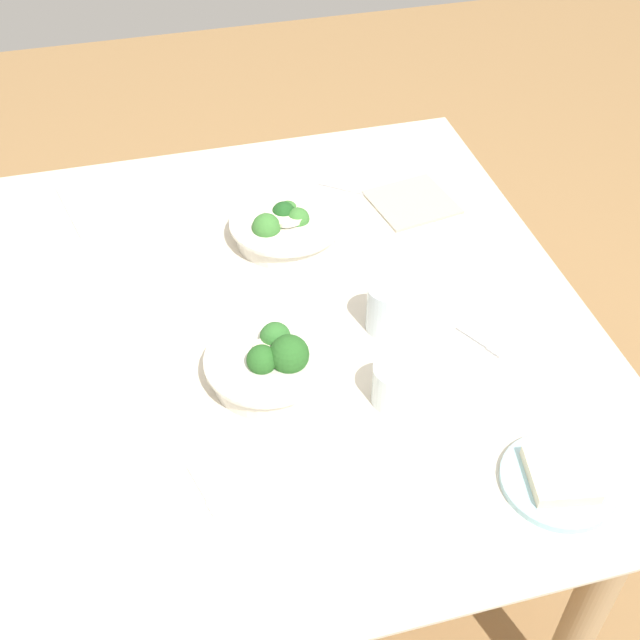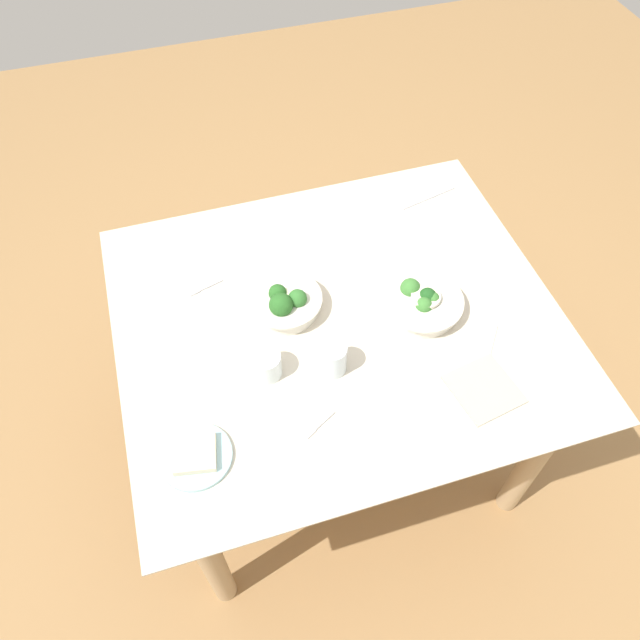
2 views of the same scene
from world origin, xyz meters
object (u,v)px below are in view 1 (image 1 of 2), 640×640
at_px(fork_by_far_bowl, 204,493).
at_px(napkin_folded_upper, 412,202).
at_px(table_knife_right, 357,192).
at_px(water_glass_center, 396,384).
at_px(water_glass_side, 387,308).
at_px(bread_side_plate, 559,479).
at_px(broccoli_bowl_far, 285,227).
at_px(broccoli_bowl_near, 271,363).
at_px(fork_by_near_bowl, 481,343).
at_px(table_knife_left, 70,212).

distance_m(fork_by_far_bowl, napkin_folded_upper, 0.84).
relative_size(fork_by_far_bowl, napkin_folded_upper, 0.62).
distance_m(fork_by_far_bowl, table_knife_right, 0.83).
bearing_deg(water_glass_center, water_glass_side, 167.30).
relative_size(bread_side_plate, water_glass_side, 1.88).
height_order(broccoli_bowl_far, broccoli_bowl_near, broccoli_bowl_near).
height_order(water_glass_center, fork_by_near_bowl, water_glass_center).
xyz_separation_m(table_knife_right, napkin_folded_upper, (0.07, 0.10, 0.00)).
relative_size(table_knife_left, table_knife_right, 1.12).
xyz_separation_m(water_glass_center, napkin_folded_upper, (-0.53, 0.22, -0.03)).
bearing_deg(table_knife_right, fork_by_far_bowl, 95.12).
bearing_deg(fork_by_far_bowl, fork_by_near_bowl, 93.87).
distance_m(bread_side_plate, table_knife_right, 0.82).
xyz_separation_m(broccoli_bowl_near, fork_by_far_bowl, (0.21, -0.15, -0.03)).
bearing_deg(table_knife_left, napkin_folded_upper, -114.98).
xyz_separation_m(broccoli_bowl_far, napkin_folded_upper, (-0.05, 0.29, -0.03)).
distance_m(water_glass_side, fork_by_far_bowl, 0.47).
height_order(water_glass_center, water_glass_side, water_glass_side).
height_order(table_knife_right, napkin_folded_upper, napkin_folded_upper).
distance_m(bread_side_plate, fork_by_far_bowl, 0.54).
distance_m(water_glass_center, fork_by_far_bowl, 0.35).
distance_m(broccoli_bowl_near, table_knife_left, 0.66).
height_order(broccoli_bowl_near, napkin_folded_upper, broccoli_bowl_near).
relative_size(broccoli_bowl_near, table_knife_right, 1.15).
relative_size(bread_side_plate, water_glass_center, 2.20).
height_order(broccoli_bowl_near, fork_by_near_bowl, broccoli_bowl_near).
distance_m(water_glass_center, table_knife_left, 0.85).
bearing_deg(fork_by_near_bowl, water_glass_side, -147.83).
relative_size(fork_by_far_bowl, fork_by_near_bowl, 1.13).
bearing_deg(bread_side_plate, napkin_folded_upper, 177.64).
bearing_deg(broccoli_bowl_near, table_knife_right, 148.63).
height_order(broccoli_bowl_far, water_glass_side, water_glass_side).
height_order(broccoli_bowl_near, table_knife_right, broccoli_bowl_near).
relative_size(broccoli_bowl_far, water_glass_side, 2.44).
bearing_deg(fork_by_near_bowl, fork_by_far_bowl, -98.86).
bearing_deg(broccoli_bowl_near, broccoli_bowl_far, 163.49).
xyz_separation_m(broccoli_bowl_near, table_knife_right, (-0.49, 0.30, -0.03)).
distance_m(broccoli_bowl_near, water_glass_center, 0.21).
bearing_deg(bread_side_plate, fork_by_near_bowl, 178.97).
bearing_deg(broccoli_bowl_far, fork_by_near_bowl, 34.82).
bearing_deg(water_glass_center, broccoli_bowl_far, -170.56).
height_order(broccoli_bowl_far, water_glass_center, broccoli_bowl_far).
distance_m(broccoli_bowl_near, fork_by_near_bowl, 0.38).
relative_size(water_glass_center, water_glass_side, 0.86).
bearing_deg(bread_side_plate, table_knife_right, -174.90).
distance_m(water_glass_center, fork_by_near_bowl, 0.21).
relative_size(water_glass_side, fork_by_far_bowl, 0.91).
bearing_deg(water_glass_side, table_knife_left, -133.09).
relative_size(water_glass_side, table_knife_right, 0.50).
bearing_deg(table_knife_right, broccoli_bowl_far, 70.36).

